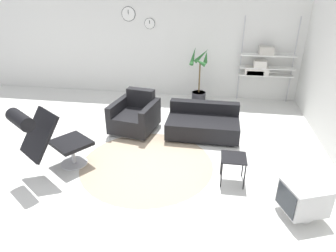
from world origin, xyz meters
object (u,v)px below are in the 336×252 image
(armchair_red, at_px, (135,117))
(shelf_unit, at_px, (262,65))
(couch_low, at_px, (203,124))
(potted_plant, at_px, (199,84))
(lounge_chair, at_px, (46,134))
(side_table, at_px, (234,160))
(crt_television, at_px, (303,199))

(armchair_red, height_order, shelf_unit, shelf_unit)
(armchair_red, distance_m, couch_low, 1.39)
(couch_low, distance_m, potted_plant, 1.81)
(lounge_chair, height_order, potted_plant, potted_plant)
(side_table, distance_m, shelf_unit, 3.70)
(lounge_chair, distance_m, potted_plant, 4.10)
(crt_television, distance_m, shelf_unit, 4.24)
(shelf_unit, bearing_deg, potted_plant, -169.43)
(lounge_chair, xyz_separation_m, shelf_unit, (3.61, 3.79, 0.25))
(armchair_red, xyz_separation_m, couch_low, (1.38, -0.00, -0.06))
(armchair_red, height_order, crt_television, armchair_red)
(side_table, height_order, potted_plant, potted_plant)
(armchair_red, bearing_deg, potted_plant, -113.65)
(couch_low, relative_size, crt_television, 2.21)
(potted_plant, xyz_separation_m, shelf_unit, (1.49, 0.28, 0.47))
(lounge_chair, height_order, side_table, lounge_chair)
(shelf_unit, bearing_deg, side_table, -102.07)
(lounge_chair, xyz_separation_m, armchair_red, (0.93, 1.73, -0.41))
(armchair_red, height_order, potted_plant, potted_plant)
(armchair_red, xyz_separation_m, crt_television, (2.78, -2.12, -0.02))
(couch_low, bearing_deg, shelf_unit, -121.32)
(lounge_chair, bearing_deg, side_table, 39.72)
(lounge_chair, distance_m, shelf_unit, 5.24)
(couch_low, relative_size, shelf_unit, 0.68)
(crt_television, distance_m, potted_plant, 4.22)
(armchair_red, bearing_deg, couch_low, -170.20)
(armchair_red, relative_size, couch_low, 0.73)
(lounge_chair, xyz_separation_m, side_table, (2.84, 0.21, -0.31))
(couch_low, distance_m, shelf_unit, 2.54)
(armchair_red, relative_size, side_table, 2.31)
(couch_low, bearing_deg, crt_television, 124.15)
(side_table, bearing_deg, shelf_unit, 77.93)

